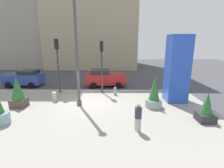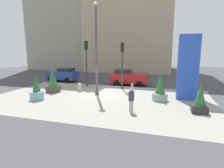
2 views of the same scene
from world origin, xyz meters
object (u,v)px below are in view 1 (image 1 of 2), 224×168
at_px(concrete_bollard, 54,97).
at_px(traffic_light_far_side, 102,59).
at_px(fire_hydrant, 115,91).
at_px(potted_plant_near_left, 206,109).
at_px(car_passing_lane, 25,78).
at_px(potted_plant_curbside, 154,95).
at_px(pedestrian_crossing, 138,116).
at_px(car_intersection, 105,78).
at_px(art_pillar_blue, 177,69).
at_px(lamp_post, 77,53).
at_px(potted_plant_by_pillar, 18,93).
at_px(traffic_light_corner, 57,57).

xyz_separation_m(concrete_bollard, traffic_light_far_side, (3.63, 2.33, 2.76)).
relative_size(fire_hydrant, traffic_light_far_side, 0.16).
distance_m(potted_plant_near_left, car_passing_lane, 16.86).
height_order(potted_plant_curbside, pedestrian_crossing, potted_plant_curbside).
height_order(potted_plant_near_left, pedestrian_crossing, potted_plant_near_left).
distance_m(fire_hydrant, car_intersection, 3.24).
xyz_separation_m(potted_plant_curbside, fire_hydrant, (-2.73, 2.81, -0.55)).
relative_size(art_pillar_blue, car_intersection, 1.23).
bearing_deg(lamp_post, car_intersection, 73.05).
height_order(potted_plant_near_left, car_passing_lane, potted_plant_near_left).
distance_m(potted_plant_by_pillar, fire_hydrant, 7.56).
height_order(art_pillar_blue, fire_hydrant, art_pillar_blue).
height_order(potted_plant_near_left, traffic_light_corner, traffic_light_corner).
height_order(lamp_post, traffic_light_corner, lamp_post).
distance_m(traffic_light_far_side, car_passing_lane, 8.95).
bearing_deg(car_passing_lane, art_pillar_blue, -17.32).
xyz_separation_m(traffic_light_far_side, pedestrian_crossing, (2.30, -6.92, -2.27)).
xyz_separation_m(potted_plant_by_pillar, fire_hydrant, (6.99, 2.78, -0.70)).
height_order(traffic_light_far_side, car_intersection, traffic_light_far_side).
bearing_deg(traffic_light_far_side, potted_plant_near_left, -41.62).
bearing_deg(car_intersection, car_passing_lane, 179.69).
xyz_separation_m(potted_plant_near_left, traffic_light_far_side, (-6.46, 5.74, 2.35)).
relative_size(potted_plant_by_pillar, traffic_light_far_side, 0.48).
bearing_deg(concrete_bollard, car_passing_lane, 135.02).
distance_m(potted_plant_by_pillar, pedestrian_crossing, 8.80).
height_order(lamp_post, car_passing_lane, lamp_post).
distance_m(potted_plant_by_pillar, car_intersection, 8.35).
bearing_deg(lamp_post, pedestrian_crossing, -44.38).
height_order(potted_plant_by_pillar, car_intersection, potted_plant_by_pillar).
bearing_deg(pedestrian_crossing, potted_plant_curbside, 64.49).
relative_size(potted_plant_near_left, fire_hydrant, 2.39).
bearing_deg(potted_plant_near_left, pedestrian_crossing, -164.13).
bearing_deg(concrete_bollard, art_pillar_blue, 1.48).
height_order(potted_plant_by_pillar, car_passing_lane, potted_plant_by_pillar).
bearing_deg(lamp_post, concrete_bollard, 157.77).
relative_size(traffic_light_corner, car_intersection, 1.17).
bearing_deg(potted_plant_by_pillar, art_pillar_blue, 6.86).
bearing_deg(art_pillar_blue, fire_hydrant, 163.90).
xyz_separation_m(potted_plant_by_pillar, traffic_light_far_side, (5.80, 3.49, 2.06)).
bearing_deg(pedestrian_crossing, traffic_light_far_side, 108.39).
distance_m(art_pillar_blue, car_passing_lane, 15.04).
bearing_deg(pedestrian_crossing, art_pillar_blue, 53.05).
bearing_deg(car_intersection, potted_plant_near_left, -52.09).
relative_size(potted_plant_curbside, traffic_light_corner, 0.48).
distance_m(lamp_post, car_intersection, 6.46).
relative_size(car_intersection, pedestrian_crossing, 2.67).
xyz_separation_m(art_pillar_blue, potted_plant_curbside, (-2.02, -1.44, -1.64)).
xyz_separation_m(lamp_post, fire_hydrant, (2.69, 2.49, -3.44)).
distance_m(car_passing_lane, car_intersection, 8.51).
bearing_deg(traffic_light_corner, potted_plant_by_pillar, -118.66).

